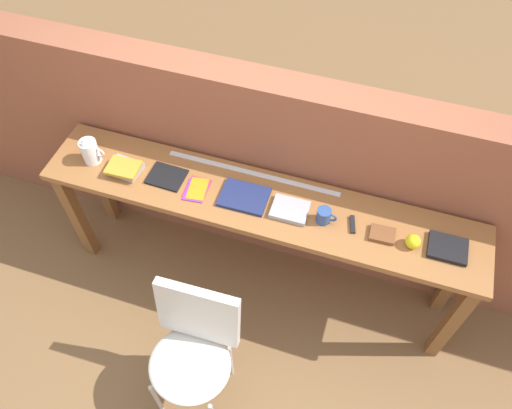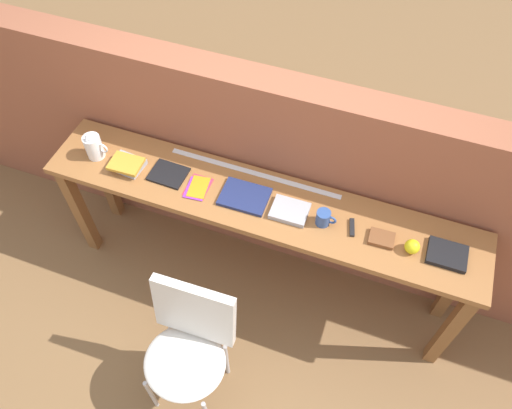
{
  "view_description": "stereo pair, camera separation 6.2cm",
  "coord_description": "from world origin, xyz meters",
  "px_view_note": "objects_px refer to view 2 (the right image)",
  "views": [
    {
      "loc": [
        0.5,
        -1.28,
        3.07
      ],
      "look_at": [
        0.0,
        0.25,
        0.9
      ],
      "focal_mm": 35.0,
      "sensor_mm": 36.0,
      "label": 1
    },
    {
      "loc": [
        0.55,
        -1.26,
        3.07
      ],
      "look_at": [
        0.0,
        0.25,
        0.9
      ],
      "focal_mm": 35.0,
      "sensor_mm": 36.0,
      "label": 2
    }
  ],
  "objects_px": {
    "pitcher_white": "(94,147)",
    "book_repair_rightmost": "(447,254)",
    "chair_white_moulded": "(188,345)",
    "magazine_cycling": "(168,174)",
    "book_stack_leftmost": "(127,164)",
    "mug": "(324,218)",
    "multitool_folded": "(352,227)",
    "sports_ball_small": "(412,247)",
    "leather_journal_brown": "(382,238)",
    "pamphlet_pile_colourful": "(198,187)",
    "book_open_centre": "(245,197)"
  },
  "relations": [
    {
      "from": "leather_journal_brown",
      "to": "sports_ball_small",
      "type": "height_order",
      "value": "sports_ball_small"
    },
    {
      "from": "sports_ball_small",
      "to": "book_open_centre",
      "type": "bearing_deg",
      "value": 178.38
    },
    {
      "from": "pitcher_white",
      "to": "book_repair_rightmost",
      "type": "xyz_separation_m",
      "value": [
        2.02,
        0.01,
        -0.06
      ]
    },
    {
      "from": "mug",
      "to": "leather_journal_brown",
      "type": "relative_size",
      "value": 0.85
    },
    {
      "from": "sports_ball_small",
      "to": "mug",
      "type": "bearing_deg",
      "value": 178.48
    },
    {
      "from": "magazine_cycling",
      "to": "pamphlet_pile_colourful",
      "type": "relative_size",
      "value": 1.13
    },
    {
      "from": "sports_ball_small",
      "to": "book_repair_rightmost",
      "type": "bearing_deg",
      "value": 10.36
    },
    {
      "from": "sports_ball_small",
      "to": "book_repair_rightmost",
      "type": "xyz_separation_m",
      "value": [
        0.18,
        0.03,
        -0.03
      ]
    },
    {
      "from": "leather_journal_brown",
      "to": "mug",
      "type": "bearing_deg",
      "value": 177.9
    },
    {
      "from": "book_stack_leftmost",
      "to": "magazine_cycling",
      "type": "xyz_separation_m",
      "value": [
        0.25,
        0.03,
        -0.02
      ]
    },
    {
      "from": "mug",
      "to": "sports_ball_small",
      "type": "height_order",
      "value": "mug"
    },
    {
      "from": "pitcher_white",
      "to": "leather_journal_brown",
      "type": "bearing_deg",
      "value": -0.11
    },
    {
      "from": "pitcher_white",
      "to": "leather_journal_brown",
      "type": "xyz_separation_m",
      "value": [
        1.69,
        -0.0,
        -0.07
      ]
    },
    {
      "from": "chair_white_moulded",
      "to": "magazine_cycling",
      "type": "distance_m",
      "value": 0.95
    },
    {
      "from": "book_stack_leftmost",
      "to": "sports_ball_small",
      "type": "height_order",
      "value": "sports_ball_small"
    },
    {
      "from": "book_open_centre",
      "to": "leather_journal_brown",
      "type": "height_order",
      "value": "leather_journal_brown"
    },
    {
      "from": "mug",
      "to": "multitool_folded",
      "type": "distance_m",
      "value": 0.16
    },
    {
      "from": "chair_white_moulded",
      "to": "sports_ball_small",
      "type": "relative_size",
      "value": 11.56
    },
    {
      "from": "pamphlet_pile_colourful",
      "to": "sports_ball_small",
      "type": "bearing_deg",
      "value": 0.01
    },
    {
      "from": "book_stack_leftmost",
      "to": "multitool_folded",
      "type": "distance_m",
      "value": 1.32
    },
    {
      "from": "pamphlet_pile_colourful",
      "to": "mug",
      "type": "relative_size",
      "value": 1.64
    },
    {
      "from": "chair_white_moulded",
      "to": "book_stack_leftmost",
      "type": "height_order",
      "value": "book_stack_leftmost"
    },
    {
      "from": "magazine_cycling",
      "to": "multitool_folded",
      "type": "xyz_separation_m",
      "value": [
        1.07,
        0.0,
        0.0
      ]
    },
    {
      "from": "pamphlet_pile_colourful",
      "to": "leather_journal_brown",
      "type": "xyz_separation_m",
      "value": [
        1.03,
        0.01,
        0.01
      ]
    },
    {
      "from": "book_repair_rightmost",
      "to": "magazine_cycling",
      "type": "bearing_deg",
      "value": 179.6
    },
    {
      "from": "mug",
      "to": "chair_white_moulded",
      "type": "bearing_deg",
      "value": -122.81
    },
    {
      "from": "pitcher_white",
      "to": "mug",
      "type": "height_order",
      "value": "pitcher_white"
    },
    {
      "from": "multitool_folded",
      "to": "book_stack_leftmost",
      "type": "bearing_deg",
      "value": -178.61
    },
    {
      "from": "sports_ball_small",
      "to": "pitcher_white",
      "type": "bearing_deg",
      "value": 179.46
    },
    {
      "from": "book_open_centre",
      "to": "book_repair_rightmost",
      "type": "bearing_deg",
      "value": -0.7
    },
    {
      "from": "pitcher_white",
      "to": "book_stack_leftmost",
      "type": "relative_size",
      "value": 0.94
    },
    {
      "from": "book_stack_leftmost",
      "to": "sports_ball_small",
      "type": "bearing_deg",
      "value": 0.04
    },
    {
      "from": "multitool_folded",
      "to": "pitcher_white",
      "type": "bearing_deg",
      "value": -179.49
    },
    {
      "from": "book_stack_leftmost",
      "to": "mug",
      "type": "height_order",
      "value": "mug"
    },
    {
      "from": "multitool_folded",
      "to": "sports_ball_small",
      "type": "relative_size",
      "value": 1.43
    },
    {
      "from": "chair_white_moulded",
      "to": "book_repair_rightmost",
      "type": "distance_m",
      "value": 1.41
    },
    {
      "from": "chair_white_moulded",
      "to": "book_open_centre",
      "type": "bearing_deg",
      "value": 87.61
    },
    {
      "from": "pamphlet_pile_colourful",
      "to": "leather_journal_brown",
      "type": "distance_m",
      "value": 1.03
    },
    {
      "from": "book_stack_leftmost",
      "to": "magazine_cycling",
      "type": "distance_m",
      "value": 0.25
    },
    {
      "from": "pitcher_white",
      "to": "book_stack_leftmost",
      "type": "bearing_deg",
      "value": -4.96
    },
    {
      "from": "book_open_centre",
      "to": "multitool_folded",
      "type": "height_order",
      "value": "book_open_centre"
    },
    {
      "from": "pitcher_white",
      "to": "magazine_cycling",
      "type": "relative_size",
      "value": 0.9
    },
    {
      "from": "magazine_cycling",
      "to": "book_stack_leftmost",
      "type": "bearing_deg",
      "value": -171.26
    },
    {
      "from": "magazine_cycling",
      "to": "leather_journal_brown",
      "type": "bearing_deg",
      "value": 0.88
    },
    {
      "from": "book_stack_leftmost",
      "to": "book_repair_rightmost",
      "type": "bearing_deg",
      "value": 1.06
    },
    {
      "from": "pamphlet_pile_colourful",
      "to": "mug",
      "type": "distance_m",
      "value": 0.72
    },
    {
      "from": "book_stack_leftmost",
      "to": "pitcher_white",
      "type": "bearing_deg",
      "value": 175.04
    },
    {
      "from": "pitcher_white",
      "to": "sports_ball_small",
      "type": "xyz_separation_m",
      "value": [
        1.84,
        -0.02,
        -0.04
      ]
    },
    {
      "from": "chair_white_moulded",
      "to": "mug",
      "type": "distance_m",
      "value": 0.97
    },
    {
      "from": "magazine_cycling",
      "to": "mug",
      "type": "bearing_deg",
      "value": 0.52
    }
  ]
}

